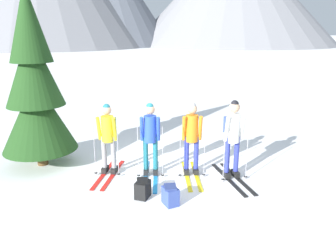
% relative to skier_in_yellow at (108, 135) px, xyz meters
% --- Properties ---
extents(ground_plane, '(400.00, 400.00, 0.00)m').
position_rel_skier_in_yellow_xyz_m(ground_plane, '(1.26, -0.13, -0.92)').
color(ground_plane, white).
extents(skier_in_yellow, '(0.72, 1.69, 1.64)m').
position_rel_skier_in_yellow_xyz_m(skier_in_yellow, '(0.00, 0.00, 0.00)').
color(skier_in_yellow, red).
rests_on(skier_in_yellow, ground).
extents(skier_in_blue, '(0.61, 1.76, 1.68)m').
position_rel_skier_in_yellow_xyz_m(skier_in_blue, '(0.94, -0.23, -0.01)').
color(skier_in_blue, '#1E84D1').
rests_on(skier_in_blue, ground).
extents(skier_in_orange, '(0.61, 1.63, 1.69)m').
position_rel_skier_in_yellow_xyz_m(skier_in_orange, '(1.86, -0.30, 0.03)').
color(skier_in_orange, yellow).
rests_on(skier_in_orange, ground).
extents(skier_in_white, '(0.61, 1.77, 1.77)m').
position_rel_skier_in_yellow_xyz_m(skier_in_white, '(2.72, -0.58, 0.09)').
color(skier_in_white, black).
rests_on(skier_in_white, ground).
extents(pine_tree_near, '(1.75, 1.75, 4.23)m').
position_rel_skier_in_yellow_xyz_m(pine_tree_near, '(-1.66, 0.71, 1.02)').
color(pine_tree_near, '#51381E').
rests_on(pine_tree_near, ground).
extents(backpack_on_snow_front, '(0.36, 0.39, 0.38)m').
position_rel_skier_in_yellow_xyz_m(backpack_on_snow_front, '(0.70, -1.30, -0.73)').
color(backpack_on_snow_front, black).
rests_on(backpack_on_snow_front, ground).
extents(backpack_on_snow_beside, '(0.33, 0.38, 0.38)m').
position_rel_skier_in_yellow_xyz_m(backpack_on_snow_beside, '(1.21, -1.64, -0.73)').
color(backpack_on_snow_beside, '#384C99').
rests_on(backpack_on_snow_beside, ground).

